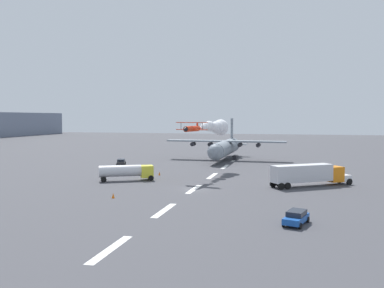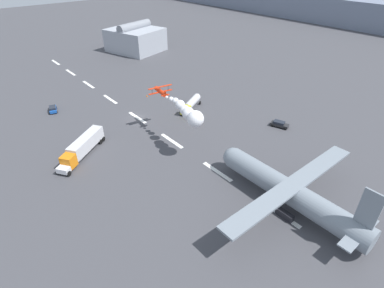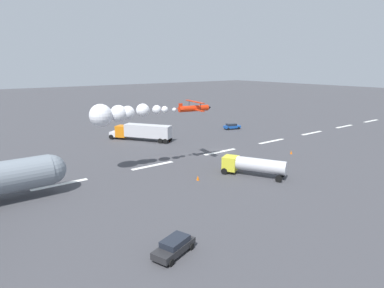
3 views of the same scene
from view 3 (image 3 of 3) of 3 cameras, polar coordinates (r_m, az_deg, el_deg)
ground_plane at (r=66.36m, az=4.86°, el=-1.33°), size 440.00×440.00×0.00m
runway_stripe_0 at (r=116.27m, az=28.34°, el=3.50°), size 8.00×0.90×0.01m
runway_stripe_1 at (r=102.58m, az=24.64°, el=2.76°), size 8.00×0.90×0.01m
runway_stripe_2 at (r=89.47m, az=19.84°, el=1.78°), size 8.00×0.90×0.01m
runway_stripe_3 at (r=77.24m, az=13.47°, el=0.46°), size 8.00×0.90×0.01m
runway_stripe_4 at (r=66.36m, az=4.86°, el=-1.33°), size 8.00×0.90×0.01m
runway_stripe_5 at (r=57.61m, az=-6.74°, el=-3.68°), size 8.00×0.90×0.01m
runway_stripe_6 at (r=52.08m, az=-21.68°, el=-6.46°), size 8.00×0.90×0.01m
stunt_biplane_red at (r=52.80m, az=-11.67°, el=5.19°), size 20.84×7.32×3.47m
semi_truck_orange at (r=76.30m, az=-8.56°, el=2.16°), size 10.61×13.76×3.70m
fuel_tanker_truck at (r=52.40m, az=10.40°, el=-3.57°), size 6.85×9.79×2.90m
followme_car_yellow at (r=89.81m, az=6.85°, el=3.06°), size 4.69×2.98×1.52m
airport_staff_sedan at (r=31.69m, az=-3.07°, el=-17.08°), size 4.83×3.19×1.52m
traffic_cone_near at (r=67.18m, az=16.64°, el=-1.35°), size 0.44×0.44×0.75m
traffic_cone_far at (r=50.05m, az=1.01°, el=-5.82°), size 0.44×0.44×0.75m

